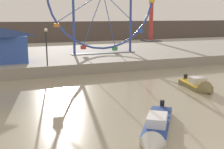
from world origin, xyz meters
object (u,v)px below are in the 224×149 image
Objects in this scene: promenade_lamp_near at (46,41)px; drop_tower_red_tower at (151,8)px; motorboat_pale_grey at (156,130)px; carnival_booth_blue_tent at (5,45)px; motorboat_olive_wood at (200,86)px.

drop_tower_red_tower is at bearing 41.88° from promenade_lamp_near.
motorboat_pale_grey is 1.21× the size of carnival_booth_blue_tent.
drop_tower_red_tower is at bearing 167.27° from motorboat_olive_wood.
motorboat_olive_wood is at bearing 166.01° from motorboat_pale_grey.
motorboat_pale_grey is 1.56× the size of promenade_lamp_near.
drop_tower_red_tower is 29.89m from carnival_booth_blue_tent.
drop_tower_red_tower is 28.87m from promenade_lamp_near.
carnival_booth_blue_tent is (-24.81, -16.15, -4.17)m from drop_tower_red_tower.
promenade_lamp_near is at bearing -138.12° from drop_tower_red_tower.
promenade_lamp_near reaches higher than motorboat_pale_grey.
drop_tower_red_tower is at bearing -172.49° from motorboat_pale_grey.
promenade_lamp_near reaches higher than motorboat_olive_wood.
drop_tower_red_tower is 3.46× the size of promenade_lamp_near.
carnival_booth_blue_tent is (-13.39, 12.09, 2.49)m from motorboat_olive_wood.
motorboat_pale_grey is at bearing -118.58° from drop_tower_red_tower.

